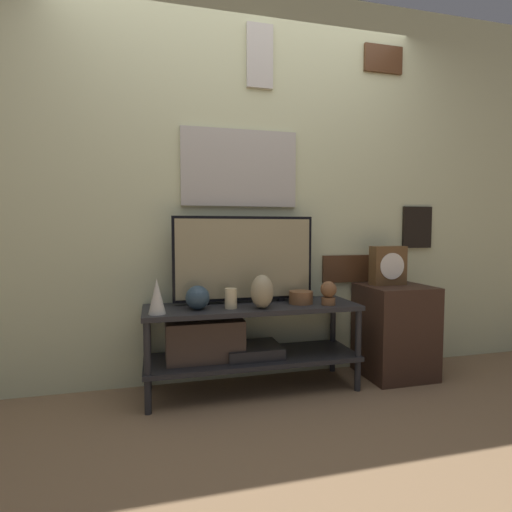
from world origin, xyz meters
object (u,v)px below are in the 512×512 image
Objects in this scene: vase_wide_bowl at (301,297)px; candle_jar at (231,298)px; decorative_bust at (328,292)px; vase_slim_bronze at (157,296)px; vase_urn_stoneware at (262,292)px; television at (244,259)px; vase_round_glass at (198,297)px; mantel_clock at (388,266)px.

candle_jar is at bearing -175.31° from vase_wide_bowl.
vase_wide_bowl is at bearing 150.69° from decorative_bust.
vase_slim_bronze is 0.63m from vase_urn_stoneware.
vase_wide_bowl is at bearing 5.87° from vase_slim_bronze.
candle_jar is at bearing 164.57° from vase_urn_stoneware.
television is 6.00× the size of vase_wide_bowl.
candle_jar is 0.64m from decorative_bust.
vase_wide_bowl is at bearing -18.65° from television.
decorative_bust is (1.08, 0.01, -0.02)m from vase_slim_bronze.
vase_urn_stoneware is 0.20m from candle_jar.
mantel_clock is at bearing 3.96° from vase_round_glass.
television is 3.38× the size of mantel_clock.
vase_slim_bronze is (-0.57, -0.22, -0.19)m from television.
candle_jar is at bearing -4.18° from vase_round_glass.
mantel_clock is (1.05, -0.05, -0.07)m from television.
mantel_clock is at bearing -2.69° from television.
television is 0.45m from vase_wide_bowl.
candle_jar is (-0.48, -0.04, 0.02)m from vase_wide_bowl.
decorative_bust is (0.45, 0.00, -0.02)m from vase_urn_stoneware.
vase_urn_stoneware is (0.39, -0.07, 0.03)m from vase_round_glass.
television reaches higher than mantel_clock.
vase_slim_bronze is at bearing -179.61° from vase_urn_stoneware.
mantel_clock reaches higher than vase_round_glass.
mantel_clock is (0.98, 0.16, 0.13)m from vase_urn_stoneware.
decorative_bust is (0.84, -0.06, 0.01)m from vase_round_glass.
mantel_clock is (1.62, 0.17, 0.13)m from vase_slim_bronze.
television reaches higher than vase_wide_bowl.
vase_slim_bronze is 0.99× the size of vase_urn_stoneware.
vase_urn_stoneware is at bearing -15.43° from candle_jar.
vase_urn_stoneware is 0.76× the size of mantel_clock.
vase_round_glass is at bearing 16.29° from vase_slim_bronze.
vase_slim_bronze is 0.93m from vase_wide_bowl.
television is at bearing 20.75° from vase_slim_bronze.
decorative_bust is (0.63, -0.05, 0.02)m from candle_jar.
vase_urn_stoneware is 1.36× the size of decorative_bust.
candle_jar is at bearing -127.38° from television.
vase_wide_bowl is at bearing -174.15° from mantel_clock.
television reaches higher than vase_slim_bronze.
television is 0.29m from vase_urn_stoneware.
vase_urn_stoneware is at bearing -170.67° from mantel_clock.
vase_urn_stoneware is (0.63, 0.00, 0.00)m from vase_slim_bronze.
vase_round_glass is 0.70× the size of vase_urn_stoneware.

